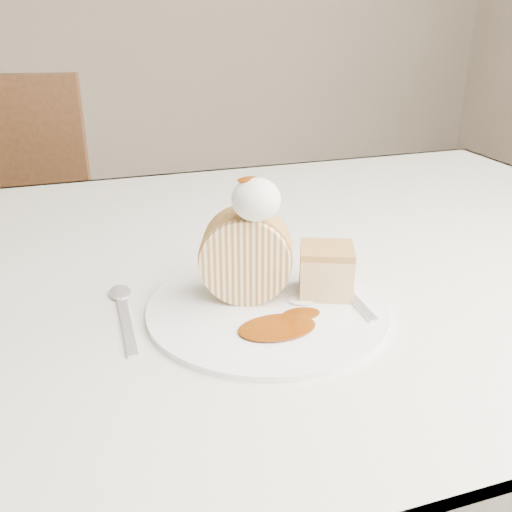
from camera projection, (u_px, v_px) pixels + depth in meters
name	position (u px, v px, depth m)	size (l,w,h in m)	color
table	(236.00, 316.00, 0.80)	(1.40, 0.90, 0.75)	silver
chair_far	(18.00, 224.00, 1.53)	(0.51, 0.51, 0.92)	brown
plate	(267.00, 308.00, 0.63)	(0.27, 0.27, 0.01)	white
roulade_slice	(246.00, 256.00, 0.63)	(0.10, 0.10, 0.05)	#FAE8AE
cake_chunk	(326.00, 273.00, 0.65)	(0.06, 0.05, 0.05)	tan
whipped_cream	(256.00, 200.00, 0.59)	(0.05, 0.05, 0.05)	silver
caramel_drizzle	(250.00, 175.00, 0.58)	(0.03, 0.02, 0.01)	#662904
caramel_pool	(277.00, 327.00, 0.58)	(0.08, 0.05, 0.00)	#662904
fork	(351.00, 297.00, 0.65)	(0.02, 0.16, 0.00)	silver
spoon	(127.00, 326.00, 0.60)	(0.02, 0.15, 0.00)	silver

